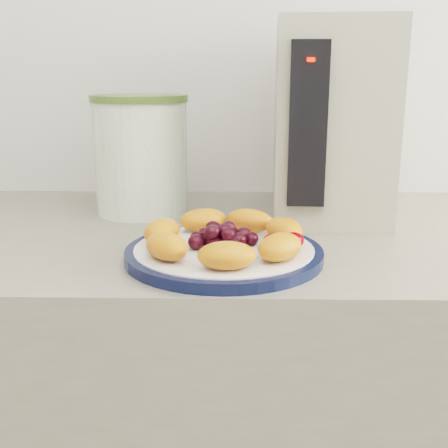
{
  "coord_description": "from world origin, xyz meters",
  "views": [
    {
      "loc": [
        -0.06,
        0.31,
        1.15
      ],
      "look_at": [
        -0.08,
        1.04,
        0.95
      ],
      "focal_mm": 45.0,
      "sensor_mm": 36.0,
      "label": 1
    }
  ],
  "objects": [
    {
      "name": "canister_lid",
      "position": [
        -0.23,
        1.31,
        1.11
      ],
      "size": [
        0.18,
        0.18,
        0.01
      ],
      "primitive_type": "cylinder",
      "rotation": [
        0.0,
        0.0,
        -0.02
      ],
      "color": "#4D692F",
      "rests_on": "canister"
    },
    {
      "name": "plate_rim",
      "position": [
        -0.08,
        1.04,
        0.91
      ],
      "size": [
        0.27,
        0.27,
        0.01
      ],
      "primitive_type": "cylinder",
      "color": "#0D1637",
      "rests_on": "counter"
    },
    {
      "name": "appliance_led",
      "position": [
        0.05,
        1.16,
        1.17
      ],
      "size": [
        0.01,
        0.01,
        0.01
      ],
      "primitive_type": "cube",
      "rotation": [
        0.0,
        0.0,
        -0.06
      ],
      "color": "#FF0C05",
      "rests_on": "appliance_panel"
    },
    {
      "name": "appliance_panel",
      "position": [
        0.05,
        1.17,
        1.07
      ],
      "size": [
        0.06,
        0.02,
        0.25
      ],
      "primitive_type": "cube",
      "rotation": [
        0.0,
        0.0,
        -0.06
      ],
      "color": "black",
      "rests_on": "appliance_body"
    },
    {
      "name": "fruit_plate",
      "position": [
        -0.07,
        1.04,
        0.93
      ],
      "size": [
        0.23,
        0.23,
        0.03
      ],
      "color": "orange",
      "rests_on": "plate_face"
    },
    {
      "name": "plate_face",
      "position": [
        -0.08,
        1.04,
        0.91
      ],
      "size": [
        0.25,
        0.25,
        0.02
      ],
      "primitive_type": "cylinder",
      "color": "white",
      "rests_on": "counter"
    },
    {
      "name": "appliance_body",
      "position": [
        0.1,
        1.3,
        1.07
      ],
      "size": [
        0.21,
        0.28,
        0.33
      ],
      "primitive_type": "cube",
      "rotation": [
        0.0,
        0.0,
        -0.06
      ],
      "color": "#ACA893",
      "rests_on": "counter"
    },
    {
      "name": "canister",
      "position": [
        -0.23,
        1.31,
        1.0
      ],
      "size": [
        0.17,
        0.17,
        0.2
      ],
      "primitive_type": "cylinder",
      "rotation": [
        0.0,
        0.0,
        -0.02
      ],
      "color": "#4D6925",
      "rests_on": "counter"
    }
  ]
}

